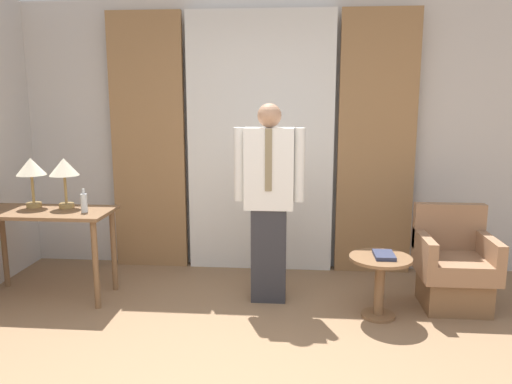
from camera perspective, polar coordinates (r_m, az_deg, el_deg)
wall_back at (r=5.12m, az=0.59°, el=6.29°), size 10.00×0.06×2.70m
curtain_sheer_center at (r=4.99m, az=0.48°, el=5.49°), size 1.46×0.06×2.58m
curtain_drape_left at (r=5.21m, az=-12.22°, el=5.46°), size 0.75×0.06×2.58m
curtain_drape_right at (r=5.04m, az=13.59°, el=5.24°), size 0.75×0.06×2.58m
desk at (r=4.71m, az=-22.98°, el=-3.47°), size 1.17×0.53×0.79m
table_lamp_left at (r=4.81m, az=-24.31°, el=2.38°), size 0.25×0.25×0.44m
table_lamp_right at (r=4.67m, az=-21.09°, el=2.39°), size 0.25×0.25×0.44m
bottle_near_edge at (r=4.47m, az=-19.06°, el=-1.15°), size 0.06×0.06×0.20m
person at (r=4.20m, az=1.49°, el=-0.44°), size 0.59×0.20×1.70m
armchair at (r=4.56m, az=21.63°, el=-8.16°), size 0.60×0.58×0.85m
side_table at (r=4.15m, az=13.96°, el=-9.31°), size 0.49×0.49×0.51m
book at (r=4.10m, az=14.42°, el=-6.99°), size 0.16×0.23×0.03m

